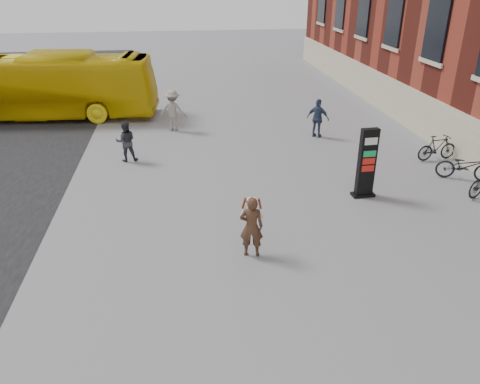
{
  "coord_description": "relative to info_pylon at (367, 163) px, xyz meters",
  "views": [
    {
      "loc": [
        -1.13,
        -10.78,
        6.6
      ],
      "look_at": [
        0.36,
        0.28,
        1.32
      ],
      "focal_mm": 35.0,
      "sensor_mm": 36.0,
      "label": 1
    }
  ],
  "objects": [
    {
      "name": "woman",
      "position": [
        -4.13,
        -2.95,
        -0.29
      ],
      "size": [
        0.69,
        0.65,
        1.64
      ],
      "rotation": [
        0.0,
        0.0,
        2.96
      ],
      "color": "#3A2419",
      "rests_on": "ground"
    },
    {
      "name": "pedestrian_c",
      "position": [
        0.18,
        6.0,
        -0.29
      ],
      "size": [
        1.04,
        0.9,
        1.68
      ],
      "primitive_type": "imported",
      "rotation": [
        0.0,
        0.0,
        2.53
      ],
      "color": "#313F5D",
      "rests_on": "ground"
    },
    {
      "name": "bike_7",
      "position": [
        3.96,
        2.7,
        -0.64
      ],
      "size": [
        1.68,
        0.66,
        0.99
      ],
      "primitive_type": "imported",
      "rotation": [
        0.0,
        0.0,
        1.7
      ],
      "color": "black",
      "rests_on": "ground"
    },
    {
      "name": "pedestrian_b",
      "position": [
        -6.03,
        7.81,
        -0.21
      ],
      "size": [
        1.35,
        1.01,
        1.85
      ],
      "primitive_type": "imported",
      "rotation": [
        0.0,
        0.0,
        2.84
      ],
      "color": "gray",
      "rests_on": "ground"
    },
    {
      "name": "bike_6",
      "position": [
        3.96,
        0.81,
        -0.63
      ],
      "size": [
        2.0,
        1.37,
        1.0
      ],
      "primitive_type": "imported",
      "rotation": [
        0.0,
        0.0,
        1.15
      ],
      "color": "black",
      "rests_on": "ground"
    },
    {
      "name": "bus",
      "position": [
        -12.47,
        10.8,
        0.43
      ],
      "size": [
        11.44,
        3.65,
        3.13
      ],
      "primitive_type": "imported",
      "rotation": [
        0.0,
        0.0,
        1.48
      ],
      "color": "yellow",
      "rests_on": "road"
    },
    {
      "name": "ground",
      "position": [
        -4.64,
        -2.24,
        -1.13
      ],
      "size": [
        100.0,
        100.0,
        0.0
      ],
      "primitive_type": "plane",
      "color": "#9E9EA3"
    },
    {
      "name": "pedestrian_a",
      "position": [
        -7.82,
        4.19,
        -0.35
      ],
      "size": [
        0.82,
        0.67,
        1.56
      ],
      "primitive_type": "imported",
      "rotation": [
        0.0,
        0.0,
        3.25
      ],
      "color": "#303138",
      "rests_on": "ground"
    },
    {
      "name": "info_pylon",
      "position": [
        0.0,
        0.0,
        0.0
      ],
      "size": [
        0.74,
        0.4,
        2.27
      ],
      "rotation": [
        0.0,
        0.0,
        0.05
      ],
      "color": "black",
      "rests_on": "ground"
    }
  ]
}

